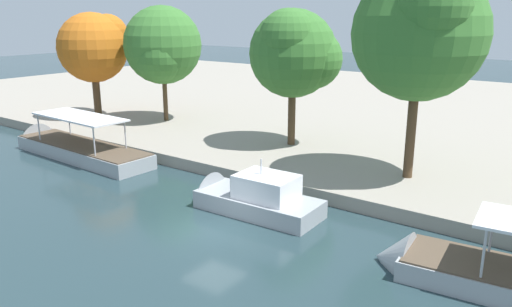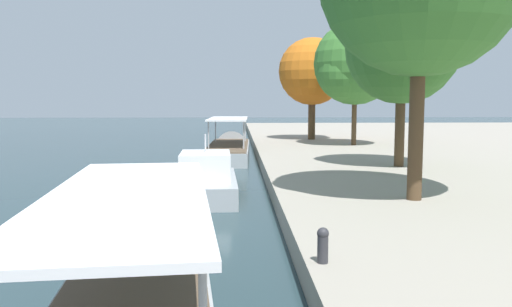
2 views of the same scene
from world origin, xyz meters
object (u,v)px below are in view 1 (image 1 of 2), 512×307
object	(u,v)px
tour_boat_0	(74,150)
tree_3	(162,48)
tree_4	(417,30)
motor_yacht_1	(248,199)
tree_0	(96,44)
tree_1	(296,52)

from	to	relation	value
tour_boat_0	tree_3	xyz separation A→B (m)	(-0.89, 10.30, 6.90)
tour_boat_0	tree_4	distance (m)	25.52
motor_yacht_1	tree_4	size ratio (longest dim) A/B	0.65
tour_boat_0	tree_0	xyz separation A→B (m)	(-7.48, 8.20, 7.11)
tree_0	tree_4	bearing A→B (deg)	-1.99
tree_1	tree_4	bearing A→B (deg)	-15.66
motor_yacht_1	tree_1	xyz separation A→B (m)	(-3.81, 10.70, 7.05)
tree_4	motor_yacht_1	bearing A→B (deg)	-125.37
tree_4	tree_0	bearing A→B (deg)	178.01
tree_1	tour_boat_0	bearing A→B (deg)	-143.53
tree_0	tree_3	distance (m)	6.92
tree_3	tree_4	size ratio (longest dim) A/B	0.84
tree_0	tour_boat_0	bearing A→B (deg)	-47.61
tour_boat_0	tree_0	distance (m)	13.18
tree_0	tree_1	distance (m)	20.82
tour_boat_0	tree_4	bearing A→B (deg)	-160.66
motor_yacht_1	tree_4	xyz separation A→B (m)	(5.71, 8.04, 8.84)
tour_boat_0	motor_yacht_1	bearing A→B (deg)	178.94
tour_boat_0	tree_0	size ratio (longest dim) A/B	1.46
tree_3	tour_boat_0	bearing A→B (deg)	-85.07
tree_0	motor_yacht_1	bearing A→B (deg)	-20.31
tree_0	tree_3	world-z (taller)	tree_3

